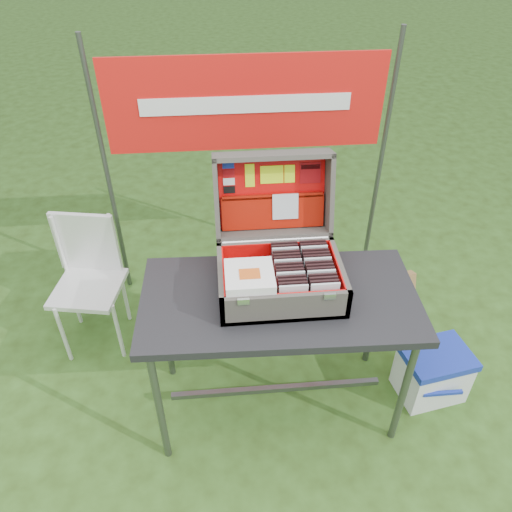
{
  "coord_description": "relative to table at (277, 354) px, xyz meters",
  "views": [
    {
      "loc": [
        -0.19,
        -1.66,
        2.36
      ],
      "look_at": [
        -0.03,
        0.1,
        0.98
      ],
      "focal_mm": 35.0,
      "sensor_mm": 36.0,
      "label": 1
    }
  ],
  "objects": [
    {
      "name": "chair_seat",
      "position": [
        -1.04,
        0.58,
        0.02
      ],
      "size": [
        0.44,
        0.44,
        0.03
      ],
      "primitive_type": "cube",
      "rotation": [
        0.0,
        0.0,
        -0.19
      ],
      "color": "silver",
      "rests_on": "ground"
    },
    {
      "name": "banner_post_left",
      "position": [
        -0.92,
        1.09,
        0.45
      ],
      "size": [
        0.03,
        0.03,
        1.7
      ],
      "primitive_type": "cylinder",
      "color": "#59595B",
      "rests_on": "ground"
    },
    {
      "name": "suitcase_latch_right",
      "position": [
        0.19,
        -0.17,
        0.54
      ],
      "size": [
        0.05,
        0.01,
        0.03
      ],
      "primitive_type": "cube",
      "color": "silver",
      "rests_on": "suitcase_base_wall_front"
    },
    {
      "name": "suitcase_liner_floor",
      "position": [
        0.0,
        0.03,
        0.43
      ],
      "size": [
        0.52,
        0.36,
        0.01
      ],
      "primitive_type": "cube",
      "color": "red",
      "rests_on": "suitcase_base_bottom"
    },
    {
      "name": "cd_right_14",
      "position": [
        0.18,
        0.19,
        0.5
      ],
      "size": [
        0.12,
        0.01,
        0.14
      ],
      "primitive_type": "cube",
      "color": "black",
      "rests_on": "suitcase_liner_floor"
    },
    {
      "name": "banner_post_right",
      "position": [
        0.78,
        1.09,
        0.45
      ],
      "size": [
        0.03,
        0.03,
        1.7
      ],
      "primitive_type": "cylinder",
      "color": "#59595B",
      "rests_on": "ground"
    },
    {
      "name": "chair_upright_left",
      "position": [
        -1.2,
        0.75,
        0.21
      ],
      "size": [
        0.02,
        0.02,
        0.39
      ],
      "primitive_type": "cylinder",
      "color": "silver",
      "rests_on": "chair_seat"
    },
    {
      "name": "suitcase_latch_left",
      "position": [
        -0.18,
        -0.17,
        0.54
      ],
      "size": [
        0.05,
        0.01,
        0.03
      ],
      "primitive_type": "cube",
      "color": "silver",
      "rests_on": "suitcase_base_wall_front"
    },
    {
      "name": "ground",
      "position": [
        -0.07,
        -0.01,
        -0.4
      ],
      "size": [
        80.0,
        80.0,
        0.0
      ],
      "primitive_type": "plane",
      "color": "#2B4214",
      "rests_on": "ground"
    },
    {
      "name": "suitcase_liner_wall_back",
      "position": [
        0.0,
        0.21,
        0.49
      ],
      "size": [
        0.52,
        0.01,
        0.13
      ],
      "primitive_type": "cube",
      "color": "red",
      "rests_on": "suitcase_base_bottom"
    },
    {
      "name": "lid_sticker_band",
      "position": [
        0.19,
        0.42,
        0.8
      ],
      "size": [
        0.1,
        0.03,
        0.1
      ],
      "primitive_type": "cube",
      "rotation": [
        -1.84,
        0.0,
        0.0
      ],
      "color": "#9D0A0F",
      "rests_on": "suitcase_lid_liner"
    },
    {
      "name": "cd_right_6",
      "position": [
        0.18,
        0.01,
        0.5
      ],
      "size": [
        0.12,
        0.01,
        0.14
      ],
      "primitive_type": "cube",
      "color": "black",
      "rests_on": "suitcase_liner_floor"
    },
    {
      "name": "cooler_lid",
      "position": [
        0.87,
        -0.0,
        -0.11
      ],
      "size": [
        0.4,
        0.33,
        0.04
      ],
      "primitive_type": "cube",
      "rotation": [
        0.0,
        0.0,
        0.18
      ],
      "color": "#192FA8",
      "rests_on": "cooler_body"
    },
    {
      "name": "songbook_2",
      "position": [
        -0.14,
        -0.04,
        0.56
      ],
      "size": [
        0.21,
        0.21,
        0.0
      ],
      "primitive_type": "cube",
      "color": "white",
      "rests_on": "suitcase_base_wall_front"
    },
    {
      "name": "cd_right_13",
      "position": [
        0.18,
        0.16,
        0.5
      ],
      "size": [
        0.12,
        0.01,
        0.14
      ],
      "primitive_type": "cube",
      "color": "black",
      "rests_on": "suitcase_liner_floor"
    },
    {
      "name": "chair_upright_right",
      "position": [
        -0.88,
        0.75,
        0.21
      ],
      "size": [
        0.02,
        0.02,
        0.39
      ],
      "primitive_type": "cylinder",
      "color": "silver",
      "rests_on": "chair_seat"
    },
    {
      "name": "banner",
      "position": [
        -0.07,
        1.08,
        0.9
      ],
      "size": [
        1.6,
        0.02,
        0.55
      ],
      "primitive_type": "cube",
      "color": "red",
      "rests_on": "banner_post_left"
    },
    {
      "name": "songbook_graphic",
      "position": [
        -0.14,
        -0.05,
        0.59
      ],
      "size": [
        0.09,
        0.07,
        0.0
      ],
      "primitive_type": "cube",
      "color": "#D85919",
      "rests_on": "songbook_7"
    },
    {
      "name": "songbook_3",
      "position": [
        -0.14,
        -0.04,
        0.57
      ],
      "size": [
        0.21,
        0.21,
        0.0
      ],
      "primitive_type": "cube",
      "color": "white",
      "rests_on": "suitcase_base_wall_front"
    },
    {
      "name": "cd_left_2",
      "position": [
        0.04,
        -0.08,
        0.5
      ],
      "size": [
        0.12,
        0.01,
        0.14
      ],
      "primitive_type": "cube",
      "color": "black",
      "rests_on": "suitcase_liner_floor"
    },
    {
      "name": "suitcase_pocket_cd",
      "position": [
        0.06,
        0.35,
        0.66
      ],
      "size": [
        0.13,
        0.04,
        0.12
      ],
      "primitive_type": "cube",
      "rotation": [
        -1.84,
        0.0,
        0.0
      ],
      "color": "silver",
      "rests_on": "suitcase_lid_pocket"
    },
    {
      "name": "chair_backrest",
      "position": [
        -1.04,
        0.75,
        0.22
      ],
      "size": [
        0.37,
        0.1,
        0.39
      ],
      "primitive_type": "cube",
      "rotation": [
        0.0,
        0.0,
        -0.19
      ],
      "color": "silver",
      "rests_on": "chair_seat"
    },
    {
      "name": "cd_left_6",
      "position": [
        0.04,
        0.01,
        0.5
      ],
      "size": [
        0.12,
        0.01,
        0.14
      ],
      "primitive_type": "cube",
      "color": "black",
      "rests_on": "suitcase_liner_floor"
    },
    {
      "name": "chair_leg_fl",
      "position": [
        -1.2,
        0.42,
        -0.19
      ],
      "size": [
        0.02,
        0.02,
        0.42
      ],
      "primitive_type": "cylinder",
      "color": "silver",
      "rests_on": "ground"
    },
    {
      "name": "cd_left_10",
      "position": [
        0.04,
        0.1,
        0.5
      ],
      "size": [
        0.12,
        0.01,
        0.14
      ],
      "primitive_type": "cube",
      "color": "black",
      "rests_on": "suitcase_liner_floor"
    },
    {
      "name": "table_brace",
      "position": [
        0.0,
        -0.0,
        -0.28
      ],
      "size": [
        1.13,
        0.03,
        0.03
      ],
      "primitive_type": "cube",
      "color": "#59595B",
      "rests_on": "ground"
    },
    {
      "name": "cd_left_8",
      "position": [
        0.04,
        0.05,
        0.5
      ],
      "size": [
        0.12,
        0.01,
        0.14
      ],
      "primitive_type": "cube",
      "color": "silver",
      "rests_on": "suitcase_liner_floor"
    },
    {
      "name": "suitcase_base_wall_front",
      "position": [
        0.0,
        -0.16,
        0.48
      ],
      "size": [
        0.56,
        0.02,
        0.15
      ],
      "primitive_type": "cube",
      "color": "#504A40",
      "rests_on": "table_top"
    },
    {
      "name": "cd_right_12",
      "position": [
        0.18,
        0.14,
        0.5
      ],
      "size": [
        0.12,
        0.01,
        0.14
      ],
      "primitive_type": "cube",
      "color": "silver",
      "rests_on": "suitcase_liner_floor"
    },
    {
      "name": "cooler",
      "position": [
        0.87,
        -0.0,
        -0.24
      ],
      "size": [
        0.4,
        0.33,
        0.32
      ],
      "primitive_type": null,
      "rotation": [
        0.0,
        0.0,
        0.18
      ],
      "color": "white",
      "rests_on": "ground"
    },
    {
      "name": "suitcase_pocket_edge",
      "position": [
        0.0,
        0.38,
        0.71
      ],
      "size": [
        0.49,
        0.02,
        0.02
      ],
      "primitive_type": "cube",
      "rotation": [
        -1.84,
        0.0,
        0.0
      ],
      "color": "#981205",
      "rests_on": "suitcase_lid_pocket"
    },
    {
      "name": "cd_left_3",
      "position": [
        0.04,
        -0.06,
        0.5
      ],
      "size": [
        0.12,
        0.01,
        0.14
      ],
      "primitive_type": "cube",
      "color": "black",
      "rests_on": "suitcase_liner_floor"
    },
    {
      "name": "songbook_7",
      "position": [
        -0.14,
        -0.04,
        0.59
      ],
      "size": [
        0.21,
        0.21,
        0.0
      ],
      "primitive_type": "cube",
      "color": "white",
      "rests_on": "suitcase_base_wall_front"
    },
    {
      "name": "cd_right_0",
      "position": [
        0.18,
        -0.12,
        0.5
      ],
      "size": [
        0.12,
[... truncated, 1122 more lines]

